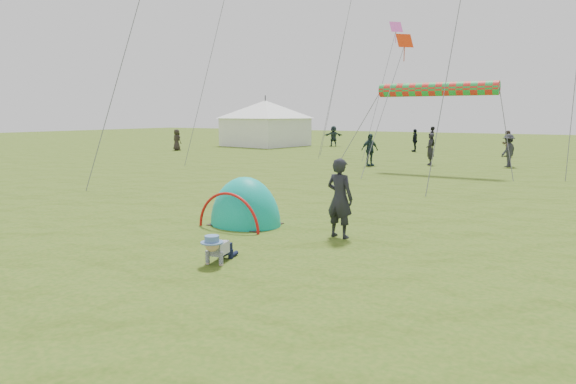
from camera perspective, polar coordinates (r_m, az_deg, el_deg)
The scene contains 17 objects.
ground at distance 9.68m, azimuth -5.08°, elevation -7.72°, with size 140.00×140.00×0.00m, color #2F5312.
crawling_toddler at distance 9.59m, azimuth -7.84°, elevation -6.14°, with size 0.52×0.75×0.57m, color black, non-canonical shape.
popup_tent at distance 12.84m, azimuth -4.75°, elevation -3.62°, with size 1.85×1.52×2.39m, color #00A585.
standing_adult at distance 11.37m, azimuth 5.77°, elevation -0.68°, with size 0.65×0.42×1.77m, color black.
event_marquee at distance 44.59m, azimuth -2.52°, elevation 7.82°, with size 6.05×6.05×4.16m, color white, non-canonical shape.
crowd_person_0 at distance 28.69m, azimuth 15.51°, elevation 4.62°, with size 0.63×0.41×1.72m, color black.
crowd_person_1 at distance 36.10m, azimuth 23.12°, elevation 4.97°, with size 0.81×0.63×1.67m, color #42362E.
crowd_person_2 at distance 27.53m, azimuth 9.07°, elevation 4.65°, with size 1.00×0.42×1.70m, color #22353D.
crowd_person_3 at distance 44.35m, azimuth -5.58°, elevation 6.12°, with size 1.03×0.59×1.59m, color black.
crowd_person_4 at distance 39.78m, azimuth -12.25°, elevation 5.69°, with size 0.78×0.51×1.60m, color #29231E.
crowd_person_8 at distance 38.72m, azimuth 13.90°, elevation 5.60°, with size 0.97×0.40×1.65m, color black.
crowd_person_9 at distance 29.02m, azimuth 23.27°, elevation 4.26°, with size 1.10×0.63×1.71m, color #282930.
crowd_person_11 at distance 43.97m, azimuth 5.07°, elevation 6.21°, with size 1.62×0.51×1.74m, color #28383E.
crowd_person_12 at distance 41.07m, azimuth 15.67°, elevation 5.78°, with size 0.65×0.43×1.78m, color black.
rainbow_tube_kite at distance 24.98m, azimuth 16.19°, elevation 10.92°, with size 0.64×0.64×5.42m, color red.
diamond_kite_7 at distance 26.62m, azimuth 12.83°, elevation 16.09°, with size 0.79×0.79×0.00m, color red.
diamond_kite_11 at distance 34.93m, azimuth 11.92°, elevation 17.52°, with size 0.79×0.79×0.00m, color #ED52BE.
Camera 1 is at (5.54, -7.46, 2.72)m, focal length 32.00 mm.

